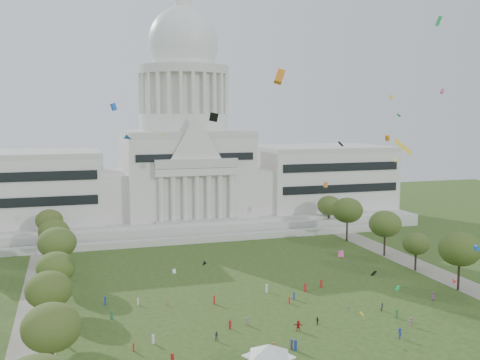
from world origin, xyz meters
name	(u,v)px	position (x,y,z in m)	size (l,w,h in m)	color
ground	(314,342)	(0.00, 0.00, 0.00)	(400.00, 400.00, 0.00)	#314819
capitol	(185,164)	(0.00, 113.59, 22.30)	(160.00, 64.50, 91.30)	beige
path_left	(37,313)	(-48.00, 30.00, 0.02)	(8.00, 160.00, 0.04)	gray
path_right	(438,274)	(48.00, 30.00, 0.02)	(8.00, 160.00, 0.04)	gray
row_tree_l_1	(51,327)	(-44.07, -2.96, 8.95)	(8.86, 8.86, 12.59)	black
row_tree_l_2	(49,290)	(-45.04, 17.30, 8.51)	(8.42, 8.42, 11.97)	black
row_tree_r_2	(460,249)	(44.17, 17.44, 9.66)	(9.55, 9.55, 13.58)	black
row_tree_l_3	(56,267)	(-44.09, 33.92, 8.21)	(8.12, 8.12, 11.55)	black
row_tree_r_3	(416,244)	(44.40, 34.48, 7.08)	(7.01, 7.01, 9.98)	black
row_tree_l_4	(57,243)	(-44.08, 52.42, 9.39)	(9.29, 9.29, 13.21)	black
row_tree_r_4	(385,224)	(44.76, 50.04, 9.29)	(9.19, 9.19, 13.06)	black
row_tree_l_5	(54,232)	(-45.22, 71.01, 8.42)	(8.33, 8.33, 11.85)	black
row_tree_r_5	(347,210)	(43.49, 70.19, 9.93)	(9.82, 9.82, 13.96)	black
row_tree_l_6	(49,220)	(-46.87, 89.14, 8.27)	(8.19, 8.19, 11.64)	black
row_tree_r_6	(329,206)	(45.96, 88.13, 8.51)	(8.42, 8.42, 11.97)	black
event_tent	(269,350)	(-11.86, -8.77, 3.71)	(11.25, 11.25, 4.79)	#4C4C4C
person_0	(433,296)	(34.30, 13.19, 0.87)	(0.85, 0.55, 1.74)	#994C8C
person_2	(382,307)	(20.11, 10.44, 0.84)	(0.82, 0.51, 1.69)	#4C4C51
person_3	(399,333)	(15.40, -3.04, 0.99)	(1.28, 0.66, 1.98)	navy
person_4	(317,321)	(4.08, 7.55, 0.76)	(0.89, 0.49, 1.52)	#26262B
person_5	(298,326)	(-0.71, 5.65, 1.02)	(1.89, 0.75, 2.04)	#B21E1E
person_8	(216,336)	(-16.51, 5.83, 0.84)	(0.82, 0.51, 1.69)	#4C4C51
person_9	(411,322)	(20.87, 1.41, 0.89)	(1.14, 0.59, 1.77)	#994C8C
person_10	(348,307)	(13.57, 12.92, 0.67)	(0.79, 0.43, 1.35)	silver
distant_crowd	(223,319)	(-13.14, 13.66, 0.88)	(63.17, 34.93, 1.91)	#B21E1E
kite_swarm	(304,180)	(0.91, 7.47, 28.31)	(75.78, 103.42, 66.34)	yellow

